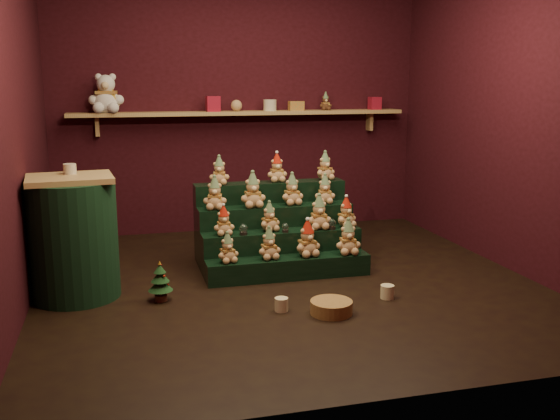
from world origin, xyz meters
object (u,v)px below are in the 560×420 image
object	(u,v)px
side_table	(74,238)
mug_left	(281,304)
riser_tier_front	(288,268)
brown_bear	(326,101)
white_bear	(106,88)
snow_globe_c	(332,224)
mini_christmas_tree	(160,281)
snow_globe_a	(243,229)
snow_globe_b	(285,228)
mug_right	(387,292)
wicker_basket	(331,307)

from	to	relation	value
side_table	mug_left	size ratio (longest dim) A/B	9.56
riser_tier_front	side_table	distance (m)	1.75
mug_left	brown_bear	xyz separation A→B (m)	(1.15, 2.46, 1.37)
riser_tier_front	white_bear	bearing A→B (deg)	129.68
riser_tier_front	snow_globe_c	xyz separation A→B (m)	(0.44, 0.16, 0.32)
snow_globe_c	mini_christmas_tree	world-z (taller)	snow_globe_c
snow_globe_a	snow_globe_b	world-z (taller)	snow_globe_a
mug_left	white_bear	size ratio (longest dim) A/B	0.20
snow_globe_b	side_table	world-z (taller)	side_table
mug_right	snow_globe_b	bearing A→B (deg)	124.82
snow_globe_a	brown_bear	world-z (taller)	brown_bear
side_table	brown_bear	size ratio (longest dim) A/B	4.98
snow_globe_b	mug_right	world-z (taller)	snow_globe_b
snow_globe_c	mug_right	size ratio (longest dim) A/B	0.90
snow_globe_a	mug_left	world-z (taller)	snow_globe_a
wicker_basket	side_table	bearing A→B (deg)	154.88
snow_globe_c	side_table	world-z (taller)	side_table
snow_globe_a	snow_globe_b	distance (m)	0.37
snow_globe_a	riser_tier_front	bearing A→B (deg)	-24.46
snow_globe_c	wicker_basket	distance (m)	1.15
brown_bear	riser_tier_front	bearing A→B (deg)	-114.61
mini_christmas_tree	brown_bear	xyz separation A→B (m)	(1.98, 2.02, 1.26)
white_bear	mug_left	bearing A→B (deg)	-58.39
mug_left	snow_globe_a	bearing A→B (deg)	96.17
riser_tier_front	white_bear	distance (m)	2.68
brown_bear	snow_globe_b	bearing A→B (deg)	-116.54
snow_globe_c	brown_bear	xyz separation A→B (m)	(0.46, 1.56, 1.01)
snow_globe_a	snow_globe_b	xyz separation A→B (m)	(0.37, 0.00, -0.01)
mini_christmas_tree	side_table	bearing A→B (deg)	157.33
snow_globe_b	wicker_basket	bearing A→B (deg)	-86.48
mug_right	wicker_basket	world-z (taller)	mug_right
snow_globe_b	wicker_basket	xyz separation A→B (m)	(0.06, -1.03, -0.35)
mini_christmas_tree	wicker_basket	xyz separation A→B (m)	(1.17, -0.58, -0.11)
snow_globe_c	white_bear	xyz separation A→B (m)	(-1.87, 1.56, 1.16)
snow_globe_a	side_table	size ratio (longest dim) A/B	0.10
side_table	mug_left	distance (m)	1.66
side_table	mini_christmas_tree	xyz separation A→B (m)	(0.62, -0.26, -0.31)
snow_globe_a	snow_globe_c	world-z (taller)	snow_globe_c
side_table	mug_left	world-z (taller)	side_table
wicker_basket	white_bear	xyz separation A→B (m)	(-1.51, 2.60, 1.52)
mini_christmas_tree	brown_bear	world-z (taller)	brown_bear
mini_christmas_tree	brown_bear	size ratio (longest dim) A/B	1.66
riser_tier_front	mini_christmas_tree	size ratio (longest dim) A/B	4.43
mini_christmas_tree	wicker_basket	world-z (taller)	mini_christmas_tree
snow_globe_b	brown_bear	world-z (taller)	brown_bear
snow_globe_a	snow_globe_c	bearing A→B (deg)	0.00
snow_globe_b	mini_christmas_tree	world-z (taller)	snow_globe_b
wicker_basket	brown_bear	size ratio (longest dim) A/B	1.60
snow_globe_c	mug_right	distance (m)	0.93
snow_globe_b	mug_right	xyz separation A→B (m)	(0.58, -0.84, -0.35)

